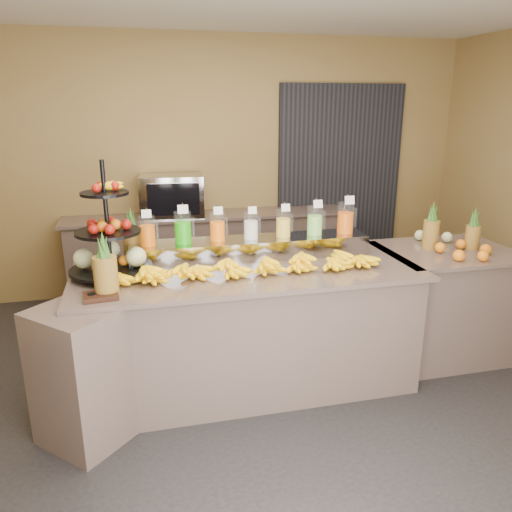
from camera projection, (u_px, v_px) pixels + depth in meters
name	position (u px, v px, depth m)	size (l,w,h in m)	color
ground	(258.00, 403.00, 3.62)	(6.00, 6.00, 0.00)	black
room_envelope	(257.00, 131.00, 3.84)	(6.04, 5.02, 2.82)	olive
buffet_counter	(235.00, 331.00, 3.70)	(2.75, 1.25, 0.93)	gray
right_counter	(441.00, 302.00, 4.24)	(1.08, 0.88, 0.93)	gray
back_ledge	(210.00, 254.00, 5.57)	(3.10, 0.55, 0.93)	gray
pitcher_tray	(251.00, 248.00, 3.88)	(1.85, 0.30, 0.15)	gray
juice_pitcher_orange_a	(147.00, 232.00, 3.65)	(0.12, 0.12, 0.29)	silver
juice_pitcher_green	(183.00, 229.00, 3.71)	(0.13, 0.13, 0.31)	silver
juice_pitcher_orange_b	(217.00, 229.00, 3.77)	(0.12, 0.12, 0.28)	silver
juice_pitcher_milk	(251.00, 227.00, 3.83)	(0.11, 0.12, 0.27)	silver
juice_pitcher_lemon	(283.00, 225.00, 3.89)	(0.12, 0.12, 0.28)	silver
juice_pitcher_lime	(315.00, 222.00, 3.95)	(0.12, 0.13, 0.30)	silver
juice_pitcher_orange_c	(345.00, 220.00, 4.00)	(0.13, 0.14, 0.32)	silver
banana_heap	(248.00, 263.00, 3.51)	(1.99, 0.18, 0.17)	yellow
fruit_stand	(115.00, 246.00, 3.45)	(0.58, 0.58, 0.80)	black
condiment_caddy	(101.00, 296.00, 3.07)	(0.21, 0.16, 0.03)	#32190D
pineapple_left_a	(105.00, 272.00, 3.09)	(0.15, 0.15, 0.41)	brown
pineapple_left_b	(132.00, 241.00, 3.78)	(0.14, 0.14, 0.42)	brown
right_fruit_pile	(456.00, 243.00, 4.01)	(0.45, 0.43, 0.24)	brown
oven_warmer	(172.00, 195.00, 5.28)	(0.65, 0.46, 0.44)	gray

